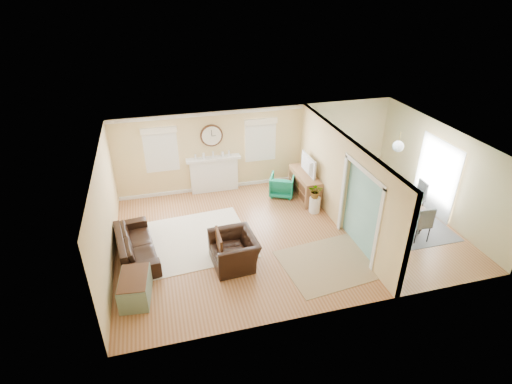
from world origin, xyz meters
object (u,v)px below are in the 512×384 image
at_px(sofa, 136,245).
at_px(eames_chair, 234,250).
at_px(green_chair, 282,185).
at_px(credenza, 305,185).
at_px(dining_table, 393,208).

height_order(sofa, eames_chair, eames_chair).
xyz_separation_m(green_chair, credenza, (0.65, -0.28, 0.06)).
height_order(green_chair, dining_table, green_chair).
bearing_deg(sofa, green_chair, -73.22).
bearing_deg(credenza, green_chair, 156.71).
xyz_separation_m(green_chair, dining_table, (2.65, -2.09, -0.02)).
bearing_deg(dining_table, green_chair, 51.53).
xyz_separation_m(eames_chair, dining_table, (4.83, 0.87, -0.06)).
distance_m(green_chair, credenza, 0.71).
bearing_deg(green_chair, credenza, -177.84).
xyz_separation_m(sofa, dining_table, (7.11, -0.05, 0.01)).
bearing_deg(sofa, dining_table, -98.19).
bearing_deg(green_chair, sofa, 50.04).
bearing_deg(eames_chair, dining_table, 96.08).
bearing_deg(green_chair, eames_chair, 79.06).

